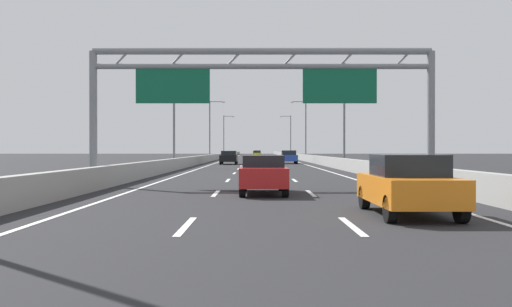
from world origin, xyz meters
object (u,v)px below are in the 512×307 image
streetlamp_right_far (306,126)px  red_car (265,174)px  black_car (231,157)px  streetlamp_left_distant (227,133)px  streetlamp_right_distant (292,133)px  sign_gantry (263,82)px  streetlamp_left_mid (179,108)px  streetlamp_right_mid (344,108)px  blue_car (291,157)px  green_car (259,153)px  orange_car (410,185)px  streetlamp_left_far (213,126)px  yellow_car (259,154)px

streetlamp_right_far → red_car: 68.92m
black_car → red_car: bearing=-85.5°
streetlamp_left_distant → black_car: streetlamp_left_distant is taller
streetlamp_right_distant → sign_gantry: bearing=-94.2°
streetlamp_left_mid → streetlamp_right_mid: size_ratio=1.00×
streetlamp_right_mid → blue_car: bearing=103.7°
streetlamp_left_mid → green_car: size_ratio=2.18×
sign_gantry → streetlamp_right_mid: streetlamp_right_mid is taller
sign_gantry → red_car: sign_gantry is taller
orange_car → black_car: bearing=98.0°
sign_gantry → streetlamp_left_far: size_ratio=1.68×
sign_gantry → orange_car: sign_gantry is taller
blue_car → black_car: bearing=-155.7°
sign_gantry → blue_car: size_ratio=3.71×
streetlamp_right_mid → orange_car: bearing=-96.1°
yellow_car → green_car: 13.84m
sign_gantry → streetlamp_left_far: 64.10m
sign_gantry → blue_car: sign_gantry is taller
streetlamp_right_mid → streetlamp_right_far: same height
blue_car → red_car: 45.39m
streetlamp_right_far → orange_car: size_ratio=2.31×
yellow_car → sign_gantry: bearing=-90.0°
streetlamp_right_distant → orange_car: bearing=-92.0°
streetlamp_right_mid → streetlamp_left_far: 41.69m
streetlamp_right_mid → streetlamp_right_far: 38.92m
streetlamp_right_mid → streetlamp_right_far: (0.00, 38.92, 0.00)m
sign_gantry → orange_car: size_ratio=3.87×
streetlamp_left_far → streetlamp_right_far: size_ratio=1.00×
streetlamp_left_far → streetlamp_right_mid: bearing=-69.0°
green_car → streetlamp_left_far: bearing=-98.6°
streetlamp_left_far → red_car: 68.92m
blue_car → green_car: 72.98m
streetlamp_right_far → black_car: size_ratio=2.11×
streetlamp_right_distant → orange_car: 114.33m
streetlamp_left_mid → streetlamp_right_far: 41.69m
green_car → streetlamp_right_distant: bearing=-55.8°
yellow_car → green_car: (0.21, 13.84, 0.02)m
blue_car → streetlamp_left_mid: bearing=-125.0°
yellow_car → black_car: black_car is taller
sign_gantry → streetlamp_right_mid: size_ratio=1.68×
sign_gantry → streetlamp_left_far: bearing=96.6°
streetlamp_left_distant → sign_gantry: bearing=-85.9°
streetlamp_left_far → orange_car: streetlamp_left_far is taller
streetlamp_right_mid → orange_car: 36.83m
orange_car → black_car: size_ratio=0.92×
streetlamp_right_mid → orange_car: size_ratio=2.31×
red_car → green_car: bearing=90.0°
streetlamp_left_distant → red_car: (7.46, -107.27, -4.64)m
streetlamp_right_mid → green_car: bearing=94.8°
green_car → streetlamp_right_far: bearing=-81.6°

